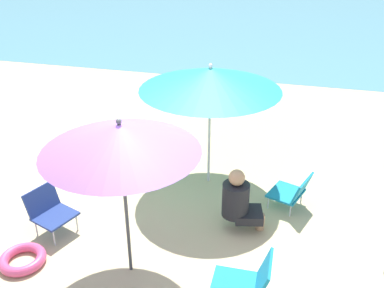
% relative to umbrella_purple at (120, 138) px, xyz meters
% --- Properties ---
extents(ground_plane, '(40.00, 40.00, 0.00)m').
position_rel_umbrella_purple_xyz_m(ground_plane, '(0.14, 0.58, -1.73)').
color(ground_plane, '#D3BC8C').
extents(sea_water, '(40.00, 16.00, 0.01)m').
position_rel_umbrella_purple_xyz_m(sea_water, '(0.14, 15.15, -1.73)').
color(sea_water, '#5693A3').
rests_on(sea_water, ground_plane).
extents(umbrella_purple, '(1.66, 1.66, 1.94)m').
position_rel_umbrella_purple_xyz_m(umbrella_purple, '(0.00, 0.00, 0.00)').
color(umbrella_purple, '#4C4C51').
rests_on(umbrella_purple, ground_plane).
extents(umbrella_teal, '(2.05, 2.05, 1.91)m').
position_rel_umbrella_purple_xyz_m(umbrella_teal, '(0.46, 2.16, -0.04)').
color(umbrella_teal, silver).
rests_on(umbrella_teal, ground_plane).
extents(beach_chair_a, '(0.64, 0.64, 0.54)m').
position_rel_umbrella_purple_xyz_m(beach_chair_a, '(1.76, 1.74, -1.45)').
color(beach_chair_a, teal).
rests_on(beach_chair_a, ground_plane).
extents(beach_chair_b, '(0.65, 0.62, 0.60)m').
position_rel_umbrella_purple_xyz_m(beach_chair_b, '(-1.28, 0.42, -1.40)').
color(beach_chair_b, navy).
rests_on(beach_chair_b, ground_plane).
extents(beach_chair_c, '(0.61, 0.48, 0.66)m').
position_rel_umbrella_purple_xyz_m(beach_chair_c, '(1.39, -0.22, -1.38)').
color(beach_chair_c, teal).
rests_on(beach_chair_c, ground_plane).
extents(person_a, '(0.58, 0.48, 0.91)m').
position_rel_umbrella_purple_xyz_m(person_a, '(-0.73, 2.20, -1.27)').
color(person_a, '#389970').
rests_on(person_a, ground_plane).
extents(person_b, '(0.57, 0.43, 0.90)m').
position_rel_umbrella_purple_xyz_m(person_b, '(1.10, 1.08, -1.29)').
color(person_b, black).
rests_on(person_b, ground_plane).
extents(swim_ring, '(0.56, 0.56, 0.12)m').
position_rel_umbrella_purple_xyz_m(swim_ring, '(-1.30, -0.23, -1.67)').
color(swim_ring, '#E54C7F').
rests_on(swim_ring, ground_plane).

